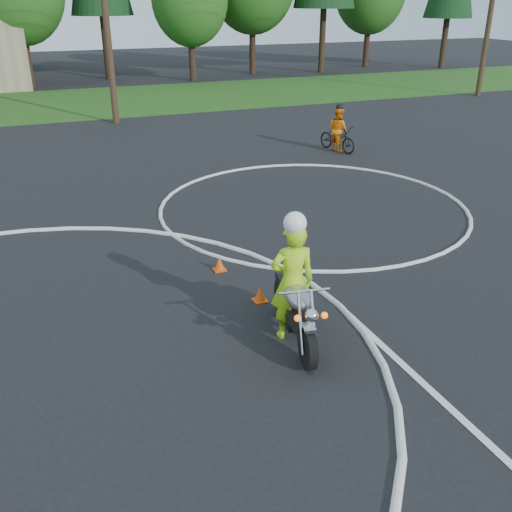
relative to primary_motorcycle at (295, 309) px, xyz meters
name	(u,v)px	position (x,y,z in m)	size (l,w,h in m)	color
course_markings	(112,311)	(-2.60, 2.03, -0.56)	(19.05, 19.05, 0.12)	silver
primary_motorcycle	(295,309)	(0.00, 0.00, 0.00)	(0.86, 2.22, 1.17)	black
rider_primary_grp	(293,279)	(0.00, 0.14, 0.48)	(0.79, 0.59, 2.18)	#ADE618
rider_second_grp	(338,134)	(6.78, 10.68, 0.02)	(1.01, 1.84, 1.68)	black
traffic_cones	(259,360)	(-0.82, -0.49, -0.43)	(22.35, 8.18, 0.30)	#E64A0C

